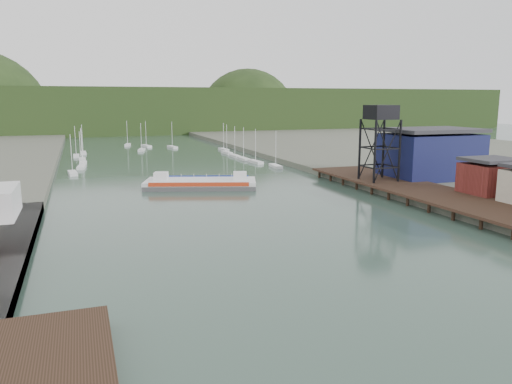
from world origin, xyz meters
TOP-DOWN VIEW (x-y plane):
  - ground at (0.00, 0.00)m, footprint 600.00×600.00m
  - east_land at (92.00, 80.00)m, footprint 120.00×400.00m
  - west_stage at (-29.00, 0.00)m, footprint 10.00×18.00m
  - east_pier at (37.00, 45.00)m, footprint 14.00×70.00m
  - lift_tower at (35.00, 58.00)m, footprint 6.50×6.50m
  - blue_shed at (50.00, 60.00)m, footprint 20.50×14.50m
  - marina_sailboats at (0.08, 138.46)m, footprint 57.71×92.65m
  - distant_hills at (-3.98, 301.35)m, footprint 500.00×120.00m
  - chain_ferry at (-0.54, 73.49)m, footprint 26.05×16.72m

SIDE VIEW (x-z plane):
  - ground at x=0.00m, z-range 0.00..0.00m
  - east_land at x=92.00m, z-range -1.60..1.60m
  - marina_sailboats at x=0.08m, z-range -0.10..0.80m
  - west_stage at x=-29.00m, z-range 0.00..1.80m
  - chain_ferry at x=-0.54m, z-range -0.74..2.75m
  - east_pier at x=37.00m, z-range 0.67..3.12m
  - blue_shed at x=50.00m, z-range 1.41..12.71m
  - distant_hills at x=-3.98m, z-range -29.62..50.38m
  - lift_tower at x=35.00m, z-range 7.65..23.65m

